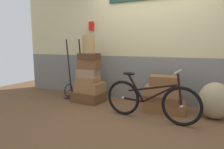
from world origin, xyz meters
name	(u,v)px	position (x,y,z in m)	size (l,w,h in m)	color
ground	(139,113)	(0.00, 0.00, -0.03)	(8.74, 5.20, 0.06)	brown
station_building	(153,32)	(0.01, 0.85, 1.48)	(6.74, 0.74, 2.95)	slate
suitcase_0	(89,97)	(-1.19, 0.19, 0.10)	(0.63, 0.49, 0.21)	brown
suitcase_1	(90,87)	(-1.17, 0.22, 0.31)	(0.55, 0.45, 0.20)	olive
suitcase_2	(88,80)	(-1.19, 0.18, 0.47)	(0.44, 0.33, 0.12)	olive
suitcase_3	(88,73)	(-1.20, 0.20, 0.62)	(0.42, 0.34, 0.17)	#937051
suitcase_4	(89,64)	(-1.17, 0.20, 0.81)	(0.43, 0.30, 0.20)	brown
suitcase_5	(89,57)	(-1.17, 0.19, 0.97)	(0.40, 0.31, 0.14)	#4C2D19
suitcase_6	(165,106)	(0.43, 0.22, 0.09)	(0.71, 0.44, 0.19)	brown
suitcase_7	(163,98)	(0.38, 0.23, 0.24)	(0.62, 0.41, 0.12)	brown
suitcase_8	(162,91)	(0.38, 0.19, 0.39)	(0.61, 0.37, 0.18)	olive
suitcase_9	(164,81)	(0.40, 0.23, 0.57)	(0.51, 0.32, 0.18)	brown
wicker_basket	(89,44)	(-1.18, 0.20, 1.23)	(0.26, 0.26, 0.38)	#A8844C
luggage_trolley	(75,85)	(-1.65, 0.32, 0.30)	(0.43, 0.37, 1.34)	black
burlap_sack	(215,101)	(1.23, 0.21, 0.30)	(0.52, 0.44, 0.61)	#9E8966
bicycle	(150,100)	(0.28, -0.31, 0.33)	(1.58, 0.46, 0.83)	black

